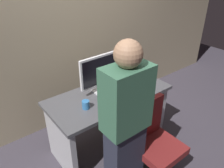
% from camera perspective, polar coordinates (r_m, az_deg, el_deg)
% --- Properties ---
extents(ground_plane, '(9.00, 9.00, 0.00)m').
position_cam_1_polar(ground_plane, '(3.05, -0.60, -14.49)').
color(ground_plane, '#3D3842').
extents(wall_back, '(6.40, 0.10, 3.00)m').
position_cam_1_polar(wall_back, '(2.97, -11.10, 16.93)').
color(wall_back, tan).
rests_on(wall_back, ground).
extents(desk, '(1.46, 0.68, 0.75)m').
position_cam_1_polar(desk, '(2.72, -0.66, -6.59)').
color(desk, '#4C4C51').
rests_on(desk, ground).
extents(office_chair, '(0.52, 0.52, 0.94)m').
position_cam_1_polar(office_chair, '(2.41, 10.74, -15.73)').
color(office_chair, black).
rests_on(office_chair, ground).
extents(person_at_desk, '(0.40, 0.24, 1.64)m').
position_cam_1_polar(person_at_desk, '(1.96, 3.46, -11.31)').
color(person_at_desk, '#262838').
rests_on(person_at_desk, ground).
extents(monitor, '(0.54, 0.15, 0.46)m').
position_cam_1_polar(monitor, '(2.52, -2.97, 3.23)').
color(monitor, silver).
rests_on(monitor, desk).
extents(keyboard, '(0.43, 0.14, 0.02)m').
position_cam_1_polar(keyboard, '(2.51, 1.36, -3.41)').
color(keyboard, white).
rests_on(keyboard, desk).
extents(mouse, '(0.06, 0.10, 0.03)m').
position_cam_1_polar(mouse, '(2.70, 6.20, -0.77)').
color(mouse, black).
rests_on(mouse, desk).
extents(cup_near_keyboard, '(0.08, 0.08, 0.09)m').
position_cam_1_polar(cup_near_keyboard, '(2.33, -6.80, -5.32)').
color(cup_near_keyboard, '#3372B2').
rests_on(cup_near_keyboard, desk).
extents(book_stack, '(0.21, 0.18, 0.12)m').
position_cam_1_polar(book_stack, '(2.94, 4.51, 2.91)').
color(book_stack, '#338C59').
rests_on(book_stack, desk).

